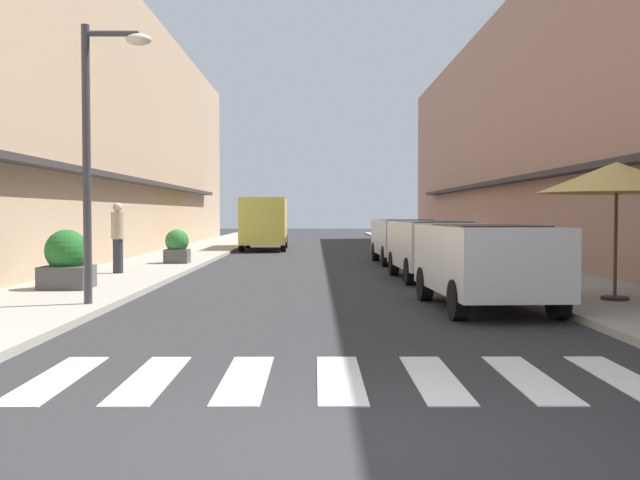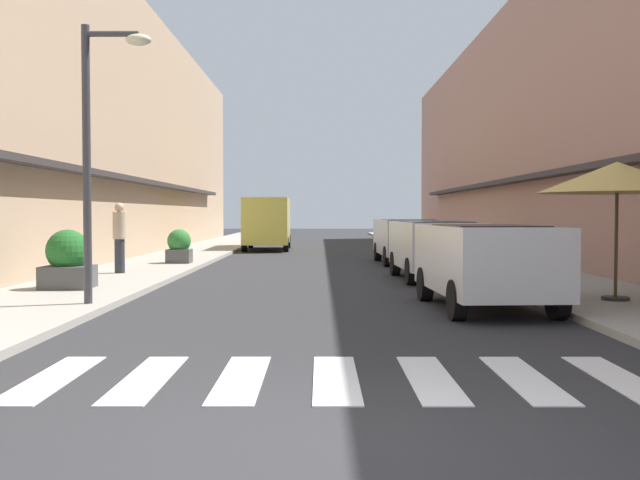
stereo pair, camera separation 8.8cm
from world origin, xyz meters
name	(u,v)px [view 1 (the left image)]	position (x,y,z in m)	size (l,w,h in m)	color
ground_plane	(322,262)	(0.00, 20.20, 0.00)	(111.10, 111.10, 0.00)	#2B2B2D
sidewalk_left	(169,260)	(-5.24, 20.20, 0.06)	(2.98, 70.70, 0.12)	#9E998E
sidewalk_right	(475,260)	(5.24, 20.20, 0.06)	(2.98, 70.70, 0.12)	#9E998E
building_row_left	(65,125)	(-9.23, 21.73, 4.83)	(5.50, 47.45, 9.67)	tan
building_row_right	(578,129)	(9.23, 21.73, 4.72)	(5.50, 47.45, 9.45)	#A87A6B
crosswalk	(340,378)	(0.00, 2.23, 0.01)	(6.15, 2.20, 0.01)	silver
parked_car_near	(486,257)	(2.70, 7.62, 0.92)	(1.97, 4.08, 1.47)	silver
parked_car_mid	(433,243)	(2.70, 13.37, 0.92)	(1.93, 4.15, 1.47)	silver
parked_car_far	(404,236)	(2.70, 19.44, 0.92)	(1.91, 4.38, 1.47)	silver
delivery_van	(264,219)	(-2.55, 28.64, 1.41)	(2.08, 5.43, 2.37)	#D8CC4C
street_lamp	(99,131)	(-3.93, 7.53, 3.06)	(1.19, 0.28, 4.74)	#38383D
cafe_umbrella	(617,178)	(5.11, 8.02, 2.30)	(2.77, 2.77, 2.46)	#262626
planter_midblock	(67,261)	(-5.36, 10.12, 0.69)	(0.96, 0.96, 1.22)	#4C4C4C
planter_far	(177,247)	(-4.55, 17.98, 0.63)	(0.73, 0.73, 1.05)	#4C4C4C
pedestrian_walking_far	(118,236)	(-5.35, 14.05, 1.09)	(0.34, 0.34, 1.82)	#282B33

